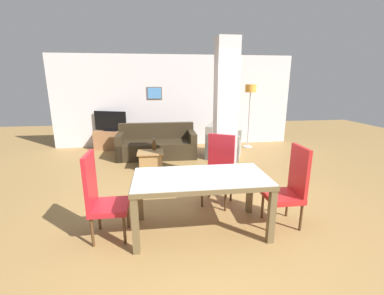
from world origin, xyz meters
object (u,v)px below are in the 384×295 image
sofa (157,146)px  tv_stand (112,140)px  dining_table (201,187)px  bottle (154,145)px  dining_chair_far_right (219,169)px  armchair (222,145)px  dining_chair_head_right (290,185)px  dining_chair_head_left (101,196)px  floor_lamp (250,95)px  tv_screen (110,121)px  coffee_table (151,160)px

sofa → tv_stand: (-1.32, 0.95, -0.02)m
dining_table → bottle: dining_table is taller
dining_chair_far_right → armchair: dining_chair_far_right is taller
dining_chair_far_right → armchair: (0.70, 2.59, -0.28)m
dining_chair_head_right → dining_chair_head_left: same height
dining_table → sofa: 3.68m
dining_table → dining_chair_head_right: bearing=0.0°
dining_chair_far_right → sofa: 3.00m
dining_chair_head_right → floor_lamp: 4.45m
dining_chair_head_right → tv_screen: 5.54m
bottle → tv_stand: bottle is taller
coffee_table → tv_screen: tv_screen is taller
dining_chair_head_right → bottle: (-1.88, 2.76, -0.07)m
dining_chair_head_left → tv_screen: bearing=-171.9°
tv_stand → dining_chair_head_right: bearing=-55.5°
armchair → coffee_table: armchair is taller
dining_chair_head_left → sofa: bearing=169.4°
bottle → tv_stand: bearing=125.1°
dining_chair_head_right → armchair: dining_chair_head_right is taller
dining_chair_head_left → floor_lamp: 5.52m
armchair → dining_table: bearing=2.9°
dining_chair_far_right → floor_lamp: (1.71, 3.44, 0.99)m
dining_chair_far_right → tv_screen: dining_chair_far_right is taller
dining_chair_head_right → sofa: dining_chair_head_right is taller
sofa → floor_lamp: (2.73, 0.63, 1.27)m
dining_chair_head_right → dining_table: bearing=90.0°
sofa → bottle: sofa is taller
tv_screen → sofa: bearing=164.3°
dining_chair_head_left → bottle: bearing=167.4°
dining_chair_head_left → dining_table: bearing=90.0°
dining_chair_head_right → dining_chair_head_left: (-2.49, 0.00, 0.00)m
dining_table → floor_lamp: size_ratio=0.93×
dining_table → floor_lamp: floor_lamp is taller
dining_chair_head_right → dining_chair_far_right: 1.13m
dining_chair_far_right → bottle: dining_chair_far_right is taller
dining_chair_head_left → bottle: (0.62, 2.76, -0.07)m
dining_chair_head_left → tv_screen: 4.61m
dining_table → tv_stand: bearing=112.7°
dining_chair_head_left → tv_stand: size_ratio=1.15×
dining_chair_head_right → bottle: dining_chair_head_right is taller
armchair → floor_lamp: size_ratio=0.64×
dining_chair_far_right → sofa: bearing=-41.7°
dining_table → bottle: bearing=103.1°
dining_table → coffee_table: 2.75m
armchair → bottle: (-1.78, -0.64, 0.21)m
coffee_table → bottle: size_ratio=2.14×
coffee_table → tv_screen: (-1.18, 1.94, 0.61)m
dining_chair_head_left → dining_chair_far_right: (1.69, 0.80, 0.00)m
armchair → sofa: bearing=-75.8°
dining_chair_head_right → dining_chair_far_right: same height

